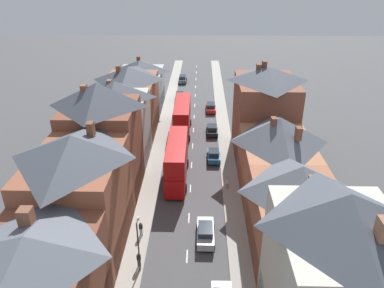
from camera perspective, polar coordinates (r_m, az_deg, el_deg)
name	(u,v)px	position (r m, az deg, el deg)	size (l,w,h in m)	color
pavement_left	(161,140)	(59.88, -4.75, 0.68)	(2.20, 104.00, 0.14)	#A8A399
pavement_right	(225,140)	(59.69, 5.04, 0.58)	(2.20, 104.00, 0.14)	#A8A399
centre_line_dashes	(193,146)	(57.80, 0.09, -0.28)	(0.14, 97.80, 0.01)	silver
terrace_row_left	(103,153)	(44.82, -13.44, -1.39)	(8.00, 69.77, 13.87)	#ADB2B7
terrace_row_right	(299,205)	(35.55, 16.04, -8.92)	(8.00, 52.68, 13.59)	#B2704C
double_decker_bus_lead	(177,160)	(48.03, -2.33, -2.40)	(2.74, 10.80, 5.30)	#B70F0F
double_decker_bus_mid_street	(182,117)	(61.05, -1.51, 4.10)	(2.74, 10.80, 5.30)	#B70F0F
car_near_blue	(211,107)	(71.15, 2.88, 5.63)	(1.90, 4.54, 1.58)	maroon
car_near_silver	(183,79)	(88.85, -1.44, 9.91)	(1.90, 4.59, 1.63)	#4C515B
car_parked_left_a	(180,96)	(77.06, -1.87, 7.31)	(1.90, 4.43, 1.63)	#4C515B
car_parked_right_a	(214,155)	(53.40, 3.31, -1.71)	(1.90, 3.83, 1.65)	#236093
car_mid_white	(205,232)	(39.25, 2.06, -13.32)	(1.90, 4.49, 1.68)	#B7BABF
car_far_grey	(212,130)	(61.48, 3.08, 2.20)	(1.90, 4.00, 1.59)	black
car_parked_right_b	(173,139)	(58.15, -2.95, 0.78)	(1.90, 4.23, 1.70)	black
pedestrian_mid_left	(139,259)	(36.44, -8.11, -16.98)	(0.36, 0.22, 1.61)	#23232D
pedestrian_mid_right	(141,228)	(39.80, -7.80, -12.60)	(0.36, 0.22, 1.61)	gray
pedestrian_far_left	(227,183)	(46.77, 5.39, -5.90)	(0.36, 0.22, 1.61)	gray
street_lamp	(138,242)	(34.76, -8.17, -14.62)	(0.20, 1.12, 5.50)	black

